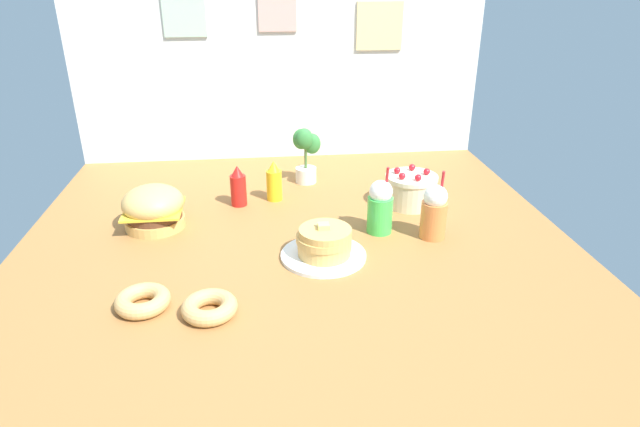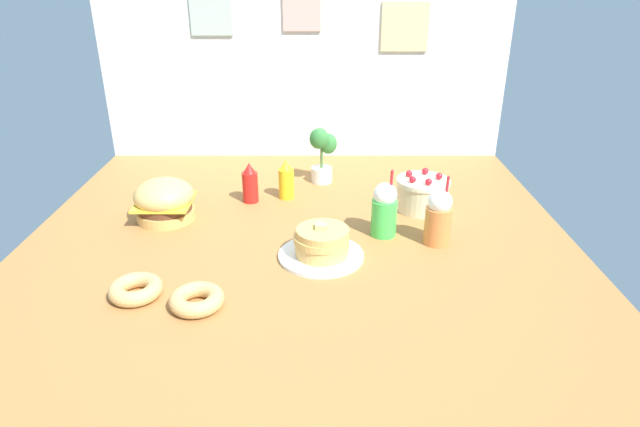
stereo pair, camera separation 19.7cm
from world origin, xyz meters
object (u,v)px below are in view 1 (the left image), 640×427
layer_cake (411,190)px  donut_pink_glaze (143,300)px  cream_soda_cup (380,207)px  potted_plant (306,153)px  pancake_stack (324,245)px  ketchup_bottle (238,187)px  burger (153,208)px  orange_float_cup (434,212)px  mustard_bottle (274,182)px  donut_chocolate (209,307)px

layer_cake → donut_pink_glaze: (-0.99, -0.66, -0.04)m
cream_soda_cup → potted_plant: bearing=112.7°
pancake_stack → layer_cake: bearing=44.8°
donut_pink_glaze → pancake_stack: bearing=23.1°
layer_cake → ketchup_bottle: (-0.73, 0.08, 0.01)m
ketchup_bottle → potted_plant: bearing=37.3°
burger → pancake_stack: 0.70m
potted_plant → orange_float_cup: bearing=-55.9°
pancake_stack → orange_float_cup: size_ratio=1.13×
pancake_stack → mustard_bottle: (-0.15, 0.54, 0.03)m
donut_pink_glaze → burger: bearing=95.3°
cream_soda_cup → mustard_bottle: bearing=137.1°
donut_chocolate → layer_cake: bearing=42.1°
ketchup_bottle → donut_pink_glaze: 0.79m
layer_cake → potted_plant: size_ratio=0.82×
orange_float_cup → donut_chocolate: bearing=-152.7°
cream_soda_cup → burger: bearing=170.8°
cream_soda_cup → donut_pink_glaze: bearing=-152.4°
layer_cake → pancake_stack: bearing=-135.2°
layer_cake → mustard_bottle: size_ratio=1.25×
burger → donut_pink_glaze: burger is taller
burger → potted_plant: bearing=33.3°
orange_float_cup → potted_plant: potted_plant is taller
burger → layer_cake: 1.05m
pancake_stack → cream_soda_cup: size_ratio=1.13×
donut_pink_glaze → orange_float_cup: bearing=19.6°
orange_float_cup → ketchup_bottle: bearing=152.1°
mustard_bottle → layer_cake: bearing=-12.0°
cream_soda_cup → potted_plant: (-0.23, 0.55, 0.04)m
pancake_stack → potted_plant: potted_plant is taller
orange_float_cup → donut_chocolate: size_ratio=1.61×
mustard_bottle → potted_plant: (0.16, 0.19, 0.06)m
potted_plant → cream_soda_cup: bearing=-67.3°
cream_soda_cup → donut_pink_glaze: (-0.81, -0.42, -0.08)m
layer_cake → cream_soda_cup: cream_soda_cup is taller
ketchup_bottle → donut_pink_glaze: bearing=-109.9°
orange_float_cup → layer_cake: bearing=90.6°
mustard_bottle → cream_soda_cup: 0.53m
layer_cake → cream_soda_cup: (-0.19, -0.24, 0.04)m
burger → donut_pink_glaze: (0.05, -0.56, -0.05)m
burger → orange_float_cup: size_ratio=0.88×
orange_float_cup → burger: bearing=168.8°
donut_pink_glaze → potted_plant: potted_plant is taller
orange_float_cup → donut_chocolate: (-0.80, -0.41, -0.08)m
ketchup_bottle → cream_soda_cup: 0.63m
burger → layer_cake: burger is taller
mustard_bottle → potted_plant: bearing=51.1°
potted_plant → mustard_bottle: bearing=-128.9°
pancake_stack → orange_float_cup: orange_float_cup is taller
donut_chocolate → mustard_bottle: bearing=75.2°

